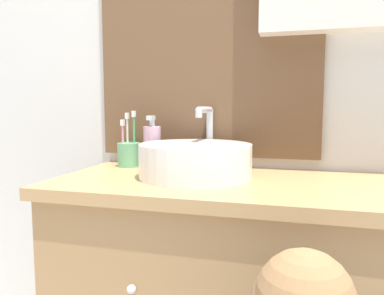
{
  "coord_description": "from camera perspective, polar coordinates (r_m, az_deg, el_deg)",
  "views": [
    {
      "loc": [
        0.13,
        -0.73,
        1.1
      ],
      "look_at": [
        -0.15,
        0.3,
        0.98
      ],
      "focal_mm": 35.0,
      "sensor_mm": 36.0,
      "label": 1
    }
  ],
  "objects": [
    {
      "name": "sink_basin",
      "position": [
        1.15,
        0.58,
        -1.84
      ],
      "size": [
        0.35,
        0.39,
        0.22
      ],
      "color": "white",
      "rests_on": "vanity_counter"
    },
    {
      "name": "toothbrush_holder",
      "position": [
        1.38,
        -9.61,
        -0.89
      ],
      "size": [
        0.08,
        0.08,
        0.2
      ],
      "color": "#66B27F",
      "rests_on": "vanity_counter"
    },
    {
      "name": "wall_back",
      "position": [
        1.37,
        10.61,
        13.54
      ],
      "size": [
        3.2,
        0.18,
        2.5
      ],
      "color": "silver",
      "rests_on": "ground_plane"
    },
    {
      "name": "soap_dispenser",
      "position": [
        1.32,
        -6.08,
        0.16
      ],
      "size": [
        0.06,
        0.06,
        0.19
      ],
      "color": "#CCA3BC",
      "rests_on": "vanity_counter"
    }
  ]
}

